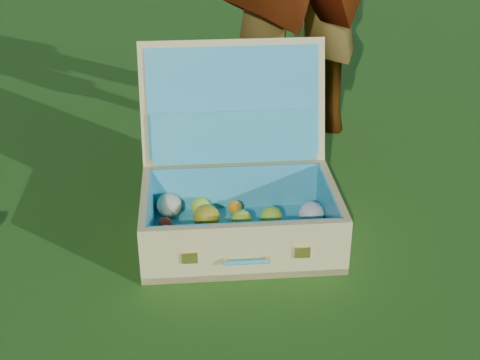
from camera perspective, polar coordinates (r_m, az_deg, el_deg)
name	(u,v)px	position (r m, az deg, el deg)	size (l,w,h in m)	color
ground	(184,253)	(1.78, -4.80, -6.22)	(60.00, 60.00, 0.00)	#215114
suitcase	(237,184)	(1.81, -0.26, -0.34)	(0.55, 0.51, 0.48)	#DDC877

